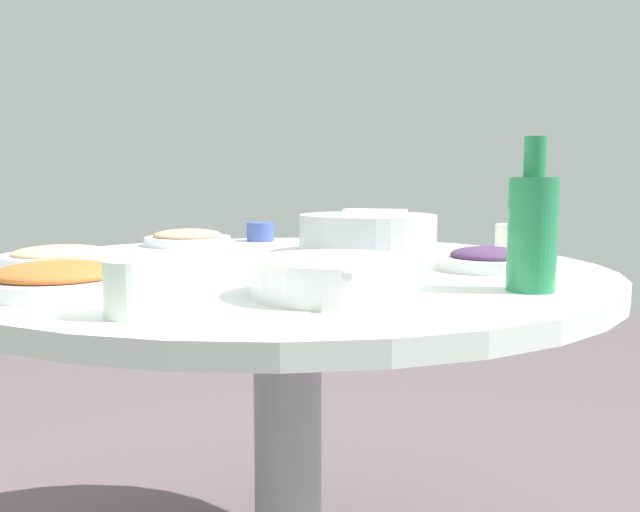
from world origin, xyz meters
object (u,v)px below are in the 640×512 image
(tea_cup_near, at_px, (509,239))
(tea_cup_side, at_px, (134,288))
(round_dining_table, at_px, (287,338))
(dish_tofu_braise, at_px, (59,278))
(dish_shrimp, at_px, (188,238))
(dish_eggplant, at_px, (488,260))
(tea_cup_far, at_px, (261,232))
(soup_bowl, at_px, (334,278))
(rice_bowl, at_px, (368,233))
(dish_noodles, at_px, (61,257))
(green_bottle, at_px, (532,229))

(tea_cup_near, relative_size, tea_cup_side, 0.91)
(tea_cup_near, bearing_deg, tea_cup_side, -101.98)
(round_dining_table, relative_size, dish_tofu_braise, 5.04)
(dish_shrimp, bearing_deg, dish_eggplant, -3.06)
(round_dining_table, height_order, tea_cup_far, tea_cup_far)
(tea_cup_far, bearing_deg, dish_eggplant, -18.05)
(soup_bowl, xyz_separation_m, tea_cup_side, (-0.14, -0.26, 0.01))
(rice_bowl, bearing_deg, dish_shrimp, -168.96)
(rice_bowl, bearing_deg, dish_eggplant, -22.40)
(round_dining_table, relative_size, soup_bowl, 5.06)
(round_dining_table, relative_size, dish_shrimp, 5.66)
(soup_bowl, bearing_deg, rice_bowl, 112.82)
(dish_tofu_braise, relative_size, tea_cup_side, 3.29)
(round_dining_table, relative_size, dish_eggplant, 6.20)
(tea_cup_near, height_order, tea_cup_far, tea_cup_near)
(soup_bowl, bearing_deg, dish_noodles, 179.40)
(tea_cup_far, height_order, tea_cup_side, tea_cup_side)
(rice_bowl, xyz_separation_m, green_bottle, (0.46, -0.34, 0.05))
(soup_bowl, distance_m, tea_cup_near, 0.68)
(tea_cup_near, xyz_separation_m, tea_cup_side, (-0.20, -0.93, 0.00))
(dish_tofu_braise, height_order, tea_cup_far, tea_cup_far)
(dish_tofu_braise, distance_m, tea_cup_far, 0.84)
(rice_bowl, bearing_deg, green_bottle, -36.64)
(soup_bowl, bearing_deg, round_dining_table, 135.92)
(green_bottle, height_order, tea_cup_near, green_bottle)
(soup_bowl, relative_size, green_bottle, 1.05)
(round_dining_table, relative_size, tea_cup_side, 16.58)
(dish_shrimp, bearing_deg, tea_cup_far, 63.56)
(round_dining_table, height_order, soup_bowl, soup_bowl)
(dish_noodles, distance_m, green_bottle, 0.87)
(round_dining_table, distance_m, tea_cup_far, 0.55)
(round_dining_table, relative_size, dish_noodles, 5.26)
(round_dining_table, distance_m, tea_cup_side, 0.54)
(dish_tofu_braise, bearing_deg, dish_noodles, 142.20)
(dish_eggplant, bearing_deg, dish_shrimp, 176.94)
(dish_shrimp, height_order, dish_eggplant, dish_eggplant)
(round_dining_table, distance_m, soup_bowl, 0.38)
(dish_eggplant, height_order, tea_cup_side, tea_cup_side)
(dish_shrimp, height_order, dish_tofu_braise, dish_tofu_braise)
(dish_tofu_braise, xyz_separation_m, tea_cup_near, (0.43, 0.86, 0.01))
(round_dining_table, distance_m, tea_cup_near, 0.56)
(rice_bowl, height_order, soup_bowl, rice_bowl)
(dish_shrimp, distance_m, dish_eggplant, 0.79)
(soup_bowl, bearing_deg, green_bottle, 39.91)
(tea_cup_far, bearing_deg, soup_bowl, -46.31)
(rice_bowl, bearing_deg, tea_cup_side, -83.64)
(green_bottle, height_order, tea_cup_far, green_bottle)
(green_bottle, bearing_deg, dish_tofu_braise, -148.06)
(rice_bowl, relative_size, dish_noodles, 1.35)
(soup_bowl, distance_m, dish_tofu_braise, 0.42)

